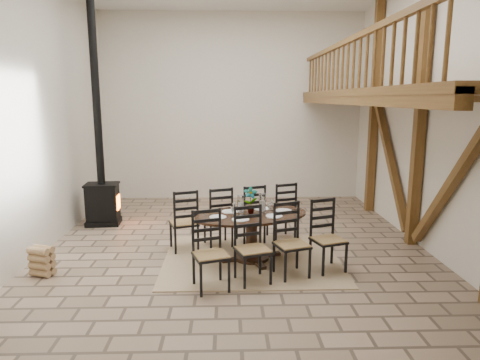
{
  "coord_description": "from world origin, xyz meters",
  "views": [
    {
      "loc": [
        -0.15,
        -7.77,
        2.75
      ],
      "look_at": [
        0.1,
        0.4,
        1.19
      ],
      "focal_mm": 32.0,
      "sensor_mm": 36.0,
      "label": 1
    }
  ],
  "objects_px": {
    "dining_table": "(251,237)",
    "wood_stove": "(101,175)",
    "log_stack": "(42,261)",
    "log_basket": "(105,212)"
  },
  "relations": [
    {
      "from": "dining_table",
      "to": "wood_stove",
      "type": "xyz_separation_m",
      "value": [
        -3.16,
        2.22,
        0.71
      ]
    },
    {
      "from": "log_stack",
      "to": "dining_table",
      "type": "bearing_deg",
      "value": 9.85
    },
    {
      "from": "dining_table",
      "to": "wood_stove",
      "type": "bearing_deg",
      "value": 126.5
    },
    {
      "from": "log_basket",
      "to": "log_stack",
      "type": "distance_m",
      "value": 3.08
    },
    {
      "from": "dining_table",
      "to": "wood_stove",
      "type": "height_order",
      "value": "wood_stove"
    },
    {
      "from": "wood_stove",
      "to": "dining_table",
      "type": "bearing_deg",
      "value": -39.2
    },
    {
      "from": "wood_stove",
      "to": "log_basket",
      "type": "xyz_separation_m",
      "value": [
        -0.06,
        0.28,
        -0.92
      ]
    },
    {
      "from": "wood_stove",
      "to": "log_basket",
      "type": "height_order",
      "value": "wood_stove"
    },
    {
      "from": "dining_table",
      "to": "wood_stove",
      "type": "distance_m",
      "value": 3.92
    },
    {
      "from": "log_basket",
      "to": "log_stack",
      "type": "relative_size",
      "value": 1.14
    }
  ]
}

